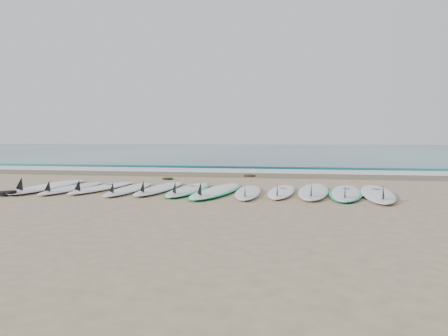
% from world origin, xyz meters
% --- Properties ---
extents(ground, '(120.00, 120.00, 0.00)m').
position_xyz_m(ground, '(0.00, 0.00, 0.00)').
color(ground, tan).
extents(ocean, '(120.00, 55.00, 0.03)m').
position_xyz_m(ocean, '(0.00, 32.50, 0.01)').
color(ocean, '#195D62').
rests_on(ocean, ground).
extents(wet_sand_band, '(120.00, 1.80, 0.01)m').
position_xyz_m(wet_sand_band, '(0.00, 4.10, 0.01)').
color(wet_sand_band, brown).
rests_on(wet_sand_band, ground).
extents(foam_band, '(120.00, 1.40, 0.04)m').
position_xyz_m(foam_band, '(0.00, 5.50, 0.02)').
color(foam_band, silver).
rests_on(foam_band, ground).
extents(wave_crest, '(120.00, 1.00, 0.10)m').
position_xyz_m(wave_crest, '(0.00, 7.00, 0.05)').
color(wave_crest, '#195D62').
rests_on(wave_crest, ground).
extents(surfboard_0, '(0.67, 2.90, 0.37)m').
position_xyz_m(surfboard_0, '(-3.39, -0.03, 0.06)').
color(surfboard_0, white).
rests_on(surfboard_0, ground).
extents(surfboard_1, '(0.54, 2.43, 0.31)m').
position_xyz_m(surfboard_1, '(-2.78, -0.16, 0.05)').
color(surfboard_1, white).
rests_on(surfboard_1, ground).
extents(surfboard_2, '(0.78, 2.47, 0.31)m').
position_xyz_m(surfboard_2, '(-2.20, 0.04, 0.05)').
color(surfboard_2, white).
rests_on(surfboard_2, ground).
extents(surfboard_3, '(0.56, 2.39, 0.30)m').
position_xyz_m(surfboard_3, '(-1.53, -0.16, 0.05)').
color(surfboard_3, white).
rests_on(surfboard_3, ground).
extents(surfboard_4, '(0.61, 2.56, 0.33)m').
position_xyz_m(surfboard_4, '(-0.94, 0.06, 0.06)').
color(surfboard_4, white).
rests_on(surfboard_4, ground).
extents(surfboard_5, '(0.69, 2.57, 0.32)m').
position_xyz_m(surfboard_5, '(-0.31, 0.05, 0.05)').
color(surfboard_5, silver).
rests_on(surfboard_5, ground).
extents(surfboard_6, '(0.97, 2.82, 0.35)m').
position_xyz_m(surfboard_6, '(0.31, -0.11, 0.05)').
color(surfboard_6, white).
rests_on(surfboard_6, ground).
extents(surfboard_7, '(0.61, 2.34, 0.30)m').
position_xyz_m(surfboard_7, '(0.94, -0.20, 0.05)').
color(surfboard_7, white).
rests_on(surfboard_7, ground).
extents(surfboard_8, '(0.60, 2.36, 0.30)m').
position_xyz_m(surfboard_8, '(1.58, 0.02, 0.05)').
color(surfboard_8, white).
rests_on(surfboard_8, ground).
extents(surfboard_9, '(0.76, 2.81, 0.36)m').
position_xyz_m(surfboard_9, '(2.20, 0.11, 0.06)').
color(surfboard_9, white).
rests_on(surfboard_9, ground).
extents(surfboard_10, '(0.94, 2.70, 0.34)m').
position_xyz_m(surfboard_10, '(2.81, 0.06, 0.05)').
color(surfboard_10, silver).
rests_on(surfboard_10, ground).
extents(surfboard_11, '(0.80, 2.87, 0.36)m').
position_xyz_m(surfboard_11, '(3.37, -0.05, 0.06)').
color(surfboard_11, white).
rests_on(surfboard_11, ground).
extents(seaweed_near, '(0.32, 0.25, 0.06)m').
position_xyz_m(seaweed_near, '(-1.48, 2.39, 0.03)').
color(seaweed_near, black).
rests_on(seaweed_near, ground).
extents(seaweed_far, '(0.35, 0.27, 0.07)m').
position_xyz_m(seaweed_far, '(0.53, 3.60, 0.03)').
color(seaweed_far, black).
rests_on(seaweed_far, ground).
extents(leash_coil, '(0.46, 0.36, 0.11)m').
position_xyz_m(leash_coil, '(-3.53, -1.19, 0.05)').
color(leash_coil, black).
rests_on(leash_coil, ground).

